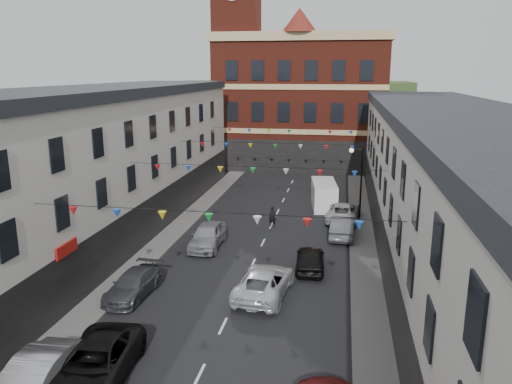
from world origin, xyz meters
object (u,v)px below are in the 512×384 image
Objects in this scene: car_left_b at (34,380)px; moving_car at (264,282)px; car_left_d at (133,284)px; pedestrian at (272,217)px; car_right_d at (310,259)px; car_left_c at (95,364)px; car_left_e at (208,236)px; white_van at (324,195)px; street_lamp at (358,175)px; car_right_e at (343,227)px; car_right_f at (343,212)px.

car_left_b is 12.27m from moving_car.
pedestrian is (5.63, 13.46, 0.13)m from car_left_d.
car_left_b reaches higher than pedestrian.
car_right_d is (9.10, 5.27, 0.06)m from car_left_d.
car_left_e is at bearing 84.56° from car_left_c.
white_van is at bearing 68.56° from car_left_d.
street_lamp is 1.11× the size of moving_car.
car_left_b is 16.79m from car_right_d.
street_lamp is at bearing 35.26° from car_left_e.
car_right_e is at bearing 59.61° from car_left_c.
pedestrian is (5.63, 22.30, -0.02)m from car_left_b.
car_right_d is at bearing -113.98° from moving_car.
car_left_e is (1.90, 8.10, 0.16)m from car_left_d.
street_lamp reaches higher than car_right_d.
car_left_e is at bearing -24.31° from car_right_d.
car_right_f is at bearing -73.02° from white_van.
car_right_f is at bearing 24.59° from pedestrian.
car_right_d is at bearing 84.61° from car_right_f.
white_van is (0.20, 14.60, 0.41)m from car_right_d.
car_left_d is 21.95m from white_van.
car_left_c is 1.07× the size of car_right_f.
car_right_d is at bearing 76.70° from car_right_e.
street_lamp is 27.46m from car_left_b.
white_van is at bearing 56.52° from car_left_e.
pedestrian reaches higher than car_right_e.
car_left_b is 8.84m from car_left_d.
car_right_e is at bearing 59.82° from car_left_b.
pedestrian is at bearing 53.85° from car_left_e.
car_right_f is at bearing -100.44° from moving_car.
white_van is 7.40m from pedestrian.
street_lamp is 1.17× the size of white_van.
moving_car is (-4.10, -14.76, 0.02)m from car_right_f.
car_left_d is 0.86× the size of car_right_f.
car_left_d is 2.87× the size of pedestrian.
street_lamp is 5.02m from car_right_e.
car_left_c is at bearing 66.96° from car_right_e.
street_lamp is 1.27× the size of car_right_e.
car_right_f is (0.00, 4.22, -0.04)m from car_right_e.
car_right_d is (7.44, 12.71, -0.06)m from car_left_c.
street_lamp reaches higher than car_right_f.
car_right_d reaches higher than car_left_d.
street_lamp reaches higher than car_left_b.
street_lamp is 7.46m from pedestrian.
car_right_e reaches higher than car_right_d.
car_left_b reaches higher than moving_car.
car_left_c is 3.56× the size of pedestrian.
car_right_d is 0.78× the size of moving_car.
car_right_e is 4.22m from car_right_f.
car_right_d is at bearing 55.10° from car_left_c.
car_left_b is 30.18m from white_van.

